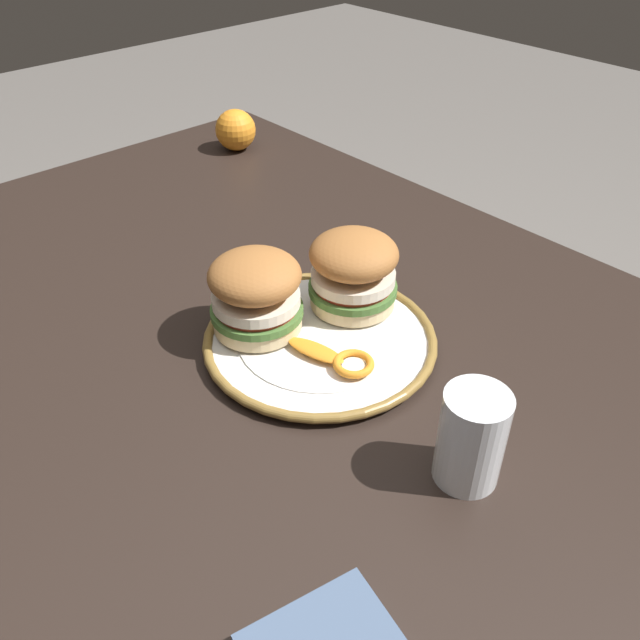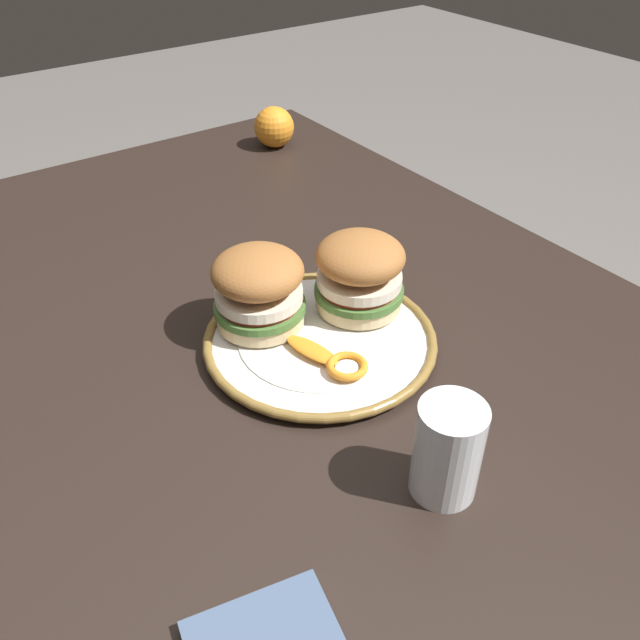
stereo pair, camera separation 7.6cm
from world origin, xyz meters
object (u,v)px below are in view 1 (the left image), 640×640
(dinner_plate, at_px, (320,340))
(whole_orange, at_px, (236,130))
(drinking_glass, at_px, (470,443))
(dining_table, at_px, (291,388))
(sandwich_half_right, at_px, (353,270))
(sandwich_half_left, at_px, (256,292))

(dinner_plate, relative_size, whole_orange, 3.65)
(drinking_glass, xyz_separation_m, whole_orange, (-0.82, 0.33, -0.01))
(dining_table, distance_m, sandwich_half_right, 0.19)
(whole_orange, bearing_deg, dinner_plate, -27.43)
(sandwich_half_right, bearing_deg, sandwich_half_left, -110.16)
(sandwich_half_right, bearing_deg, whole_orange, 158.22)
(drinking_glass, relative_size, whole_orange, 1.32)
(dining_table, relative_size, whole_orange, 17.40)
(dinner_plate, relative_size, sandwich_half_right, 1.89)
(dining_table, xyz_separation_m, sandwich_half_right, (0.02, 0.09, 0.16))
(dining_table, bearing_deg, drinking_glass, -3.55)
(dinner_plate, height_order, drinking_glass, drinking_glass)
(dining_table, height_order, drinking_glass, drinking_glass)
(drinking_glass, bearing_deg, whole_orange, 158.23)
(sandwich_half_right, xyz_separation_m, whole_orange, (-0.55, 0.22, -0.03))
(dining_table, bearing_deg, sandwich_half_left, -124.52)
(sandwich_half_left, xyz_separation_m, whole_orange, (-0.51, 0.34, -0.03))
(sandwich_half_left, relative_size, drinking_glass, 1.38)
(sandwich_half_left, distance_m, whole_orange, 0.61)
(sandwich_half_left, bearing_deg, drinking_glass, 2.59)
(dinner_plate, bearing_deg, dining_table, -164.37)
(drinking_glass, distance_m, whole_orange, 0.88)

